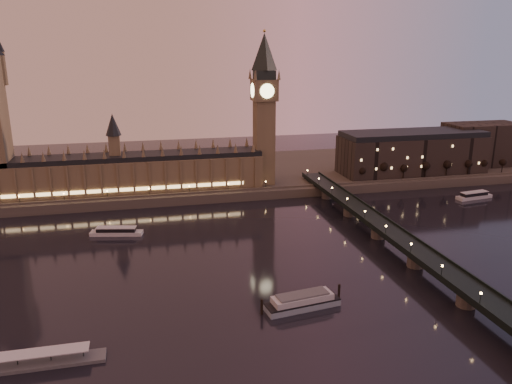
# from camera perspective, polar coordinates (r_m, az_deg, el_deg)

# --- Properties ---
(ground) EXTENTS (700.00, 700.00, 0.00)m
(ground) POSITION_cam_1_polar(r_m,az_deg,el_deg) (233.72, -4.90, -8.72)
(ground) COLOR black
(ground) RESTS_ON ground
(far_embankment) EXTENTS (560.00, 130.00, 6.00)m
(far_embankment) POSITION_cam_1_polar(r_m,az_deg,el_deg) (391.59, -4.07, 2.00)
(far_embankment) COLOR #423D35
(far_embankment) RESTS_ON ground
(palace_of_westminster) EXTENTS (180.00, 26.62, 52.00)m
(palace_of_westminster) POSITION_cam_1_polar(r_m,az_deg,el_deg) (340.21, -14.69, 2.60)
(palace_of_westminster) COLOR brown
(palace_of_westminster) RESTS_ON ground
(big_ben) EXTENTS (17.68, 17.68, 104.00)m
(big_ben) POSITION_cam_1_polar(r_m,az_deg,el_deg) (343.23, 0.94, 10.40)
(big_ben) COLOR brown
(big_ben) RESTS_ON ground
(westminster_bridge) EXTENTS (13.20, 260.00, 15.30)m
(westminster_bridge) POSITION_cam_1_polar(r_m,az_deg,el_deg) (259.25, 15.62, -5.40)
(westminster_bridge) COLOR black
(westminster_bridge) RESTS_ON ground
(city_block) EXTENTS (155.00, 45.00, 34.00)m
(city_block) POSITION_cam_1_polar(r_m,az_deg,el_deg) (414.95, 19.87, 4.60)
(city_block) COLOR black
(city_block) RESTS_ON ground
(bare_tree_0) EXTENTS (5.59, 5.59, 11.37)m
(bare_tree_0) POSITION_cam_1_polar(r_m,az_deg,el_deg) (363.12, 11.96, 2.44)
(bare_tree_0) COLOR black
(bare_tree_0) RESTS_ON ground
(bare_tree_1) EXTENTS (5.59, 5.59, 11.37)m
(bare_tree_1) POSITION_cam_1_polar(r_m,az_deg,el_deg) (370.48, 14.34, 2.55)
(bare_tree_1) COLOR black
(bare_tree_1) RESTS_ON ground
(bare_tree_2) EXTENTS (5.59, 5.59, 11.37)m
(bare_tree_2) POSITION_cam_1_polar(r_m,az_deg,el_deg) (378.45, 16.62, 2.66)
(bare_tree_2) COLOR black
(bare_tree_2) RESTS_ON ground
(bare_tree_3) EXTENTS (5.59, 5.59, 11.37)m
(bare_tree_3) POSITION_cam_1_polar(r_m,az_deg,el_deg) (387.00, 18.80, 2.76)
(bare_tree_3) COLOR black
(bare_tree_3) RESTS_ON ground
(bare_tree_4) EXTENTS (5.59, 5.59, 11.37)m
(bare_tree_4) POSITION_cam_1_polar(r_m,az_deg,el_deg) (396.09, 20.89, 2.84)
(bare_tree_4) COLOR black
(bare_tree_4) RESTS_ON ground
(bare_tree_5) EXTENTS (5.59, 5.59, 11.37)m
(bare_tree_5) POSITION_cam_1_polar(r_m,az_deg,el_deg) (405.68, 22.88, 2.93)
(bare_tree_5) COLOR black
(bare_tree_5) RESTS_ON ground
(bare_tree_6) EXTENTS (5.59, 5.59, 11.37)m
(bare_tree_6) POSITION_cam_1_polar(r_m,az_deg,el_deg) (415.73, 24.78, 3.00)
(bare_tree_6) COLOR black
(bare_tree_6) RESTS_ON ground
(bare_tree_7) EXTENTS (5.59, 5.59, 11.37)m
(bare_tree_7) POSITION_cam_1_polar(r_m,az_deg,el_deg) (426.22, 26.58, 3.07)
(bare_tree_7) COLOR black
(bare_tree_7) RESTS_ON ground
(cruise_boat_a) EXTENTS (28.67, 11.96, 4.48)m
(cruise_boat_a) POSITION_cam_1_polar(r_m,az_deg,el_deg) (282.82, -15.66, -4.36)
(cruise_boat_a) COLOR silver
(cruise_boat_a) RESTS_ON ground
(cruise_boat_b) EXTENTS (26.57, 9.93, 4.79)m
(cruise_boat_b) POSITION_cam_1_polar(r_m,az_deg,el_deg) (368.70, 23.66, -0.37)
(cruise_boat_b) COLOR silver
(cruise_boat_b) RESTS_ON ground
(moored_barge) EXTENTS (34.34, 12.58, 6.36)m
(moored_barge) POSITION_cam_1_polar(r_m,az_deg,el_deg) (200.28, 5.32, -12.33)
(moored_barge) COLOR #8A9FB0
(moored_barge) RESTS_ON ground
(pontoon_pier) EXTENTS (41.85, 6.97, 11.16)m
(pontoon_pier) POSITION_cam_1_polar(r_m,az_deg,el_deg) (182.53, -23.73, -17.36)
(pontoon_pier) COLOR #595B5E
(pontoon_pier) RESTS_ON ground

